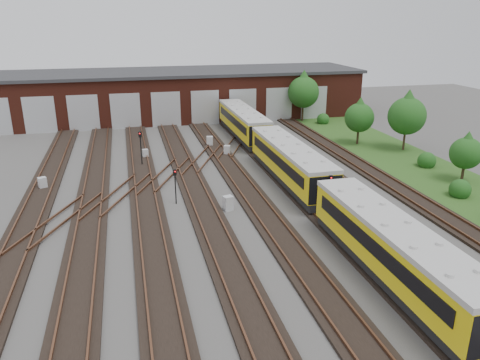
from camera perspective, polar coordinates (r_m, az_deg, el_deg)
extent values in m
plane|color=#44423F|center=(29.41, 1.41, -7.62)|extent=(120.00, 120.00, 0.00)
cube|color=black|center=(29.39, -26.39, -9.64)|extent=(2.40, 70.00, 0.18)
cube|color=brown|center=(29.15, -25.05, -9.30)|extent=(0.10, 70.00, 0.15)
cube|color=black|center=(28.70, -18.51, -9.24)|extent=(2.40, 70.00, 0.18)
cube|color=brown|center=(28.71, -19.99, -9.04)|extent=(0.10, 70.00, 0.15)
cube|color=brown|center=(28.55, -17.10, -8.85)|extent=(0.10, 70.00, 0.15)
cube|color=black|center=(28.55, -10.43, -8.64)|extent=(2.40, 70.00, 0.18)
cube|color=brown|center=(28.46, -11.90, -8.47)|extent=(0.10, 70.00, 0.15)
cube|color=brown|center=(28.51, -9.00, -8.22)|extent=(0.10, 70.00, 0.15)
cube|color=black|center=(28.96, -2.45, -7.89)|extent=(2.40, 70.00, 0.18)
cube|color=brown|center=(28.77, -3.86, -7.74)|extent=(0.10, 70.00, 0.15)
cube|color=brown|center=(29.02, -1.05, -7.45)|extent=(0.10, 70.00, 0.15)
cube|color=black|center=(29.91, 5.14, -7.02)|extent=(2.40, 70.00, 0.18)
cube|color=brown|center=(29.63, 3.82, -6.90)|extent=(0.10, 70.00, 0.15)
cube|color=brown|center=(30.06, 6.45, -6.58)|extent=(0.10, 70.00, 0.15)
cube|color=black|center=(31.34, 12.12, -6.12)|extent=(2.40, 70.00, 0.18)
cube|color=brown|center=(30.98, 10.94, -6.01)|extent=(0.10, 70.00, 0.15)
cube|color=brown|center=(31.58, 13.32, -5.69)|extent=(0.10, 70.00, 0.15)
cube|color=black|center=(33.20, 18.39, -5.23)|extent=(2.40, 70.00, 0.18)
cube|color=brown|center=(32.77, 17.35, -5.12)|extent=(0.10, 70.00, 0.15)
cube|color=brown|center=(33.50, 19.46, -4.81)|extent=(0.10, 70.00, 0.15)
cube|color=black|center=(35.41, 23.91, -4.39)|extent=(2.40, 70.00, 0.18)
cube|color=brown|center=(34.92, 23.01, -4.28)|extent=(0.10, 70.00, 0.15)
cube|color=brown|center=(35.78, 24.87, -4.00)|extent=(0.10, 70.00, 0.15)
cube|color=brown|center=(37.64, -14.53, -1.64)|extent=(5.40, 9.62, 0.15)
cube|color=brown|center=(41.50, -9.03, 0.72)|extent=(5.40, 9.62, 0.15)
cube|color=brown|center=(45.74, -4.50, 2.66)|extent=(5.40, 9.62, 0.15)
cube|color=brown|center=(34.27, -21.22, -4.49)|extent=(5.40, 9.62, 0.15)
cube|color=brown|center=(50.26, -0.75, 4.26)|extent=(5.40, 9.62, 0.15)
cube|color=#551F15|center=(66.46, -7.77, 10.22)|extent=(50.00, 12.00, 6.00)
cube|color=#2F2F31|center=(66.04, -7.90, 12.92)|extent=(51.00, 12.50, 0.40)
cube|color=#ABADB1|center=(61.12, -23.23, 7.29)|extent=(3.60, 0.12, 4.40)
cube|color=#ABADB1|center=(60.50, -18.54, 7.74)|extent=(3.60, 0.12, 4.40)
cube|color=#ABADB1|center=(60.29, -13.77, 8.15)|extent=(3.60, 0.12, 4.40)
cube|color=#ABADB1|center=(60.50, -8.99, 8.50)|extent=(3.60, 0.12, 4.40)
cube|color=#ABADB1|center=(61.11, -4.27, 8.79)|extent=(3.60, 0.12, 4.40)
cube|color=#ABADB1|center=(62.12, 0.34, 9.01)|extent=(3.60, 0.12, 4.40)
cube|color=#ABADB1|center=(63.51, 4.77, 9.18)|extent=(3.60, 0.12, 4.40)
cube|color=#ABADB1|center=(65.26, 9.00, 9.28)|extent=(3.60, 0.12, 4.40)
cube|color=#284A18|center=(45.78, 21.50, 1.05)|extent=(8.00, 55.00, 0.05)
cube|color=black|center=(26.41, 17.94, -10.47)|extent=(2.25, 14.46, 0.58)
cube|color=yellow|center=(25.79, 18.24, -7.86)|extent=(2.54, 14.46, 2.12)
cube|color=#B9B8B4|center=(25.28, 18.53, -5.42)|extent=(2.63, 14.46, 0.29)
cube|color=black|center=(25.07, 15.81, -7.80)|extent=(0.09, 12.72, 0.82)
cube|color=black|center=(26.35, 20.67, -6.97)|extent=(0.09, 12.72, 0.82)
cube|color=black|center=(39.59, 6.05, 0.50)|extent=(2.25, 14.46, 0.58)
cube|color=yellow|center=(39.18, 6.12, 2.37)|extent=(2.54, 14.46, 2.12)
cube|color=#B9B8B4|center=(38.85, 6.18, 4.06)|extent=(2.63, 14.46, 0.29)
cube|color=black|center=(38.71, 4.36, 2.58)|extent=(0.09, 12.72, 0.82)
cube|color=black|center=(39.55, 7.87, 2.82)|extent=(0.09, 12.72, 0.82)
cube|color=black|center=(54.31, 0.37, 5.80)|extent=(2.25, 14.46, 0.58)
cube|color=yellow|center=(54.01, 0.37, 7.19)|extent=(2.54, 14.46, 2.12)
cube|color=#B9B8B4|center=(53.77, 0.38, 8.45)|extent=(2.63, 14.46, 0.29)
cube|color=black|center=(53.67, -0.95, 7.37)|extent=(0.09, 12.72, 0.82)
cube|color=black|center=(54.28, 1.69, 7.50)|extent=(0.09, 12.72, 0.82)
cylinder|color=black|center=(44.60, -11.95, 3.38)|extent=(0.11, 0.11, 2.79)
cube|color=black|center=(44.18, -12.10, 5.46)|extent=(0.29, 0.20, 0.54)
sphere|color=red|center=(44.05, -12.10, 5.56)|extent=(0.13, 0.13, 0.13)
cylinder|color=black|center=(35.16, -7.86, -1.17)|extent=(0.09, 0.09, 2.25)
cube|color=black|center=(34.72, -7.96, 0.92)|extent=(0.25, 0.18, 0.45)
sphere|color=red|center=(34.60, -7.95, 1.01)|extent=(0.11, 0.11, 0.11)
cylinder|color=black|center=(46.77, 2.46, 4.11)|extent=(0.09, 0.09, 2.13)
cube|color=black|center=(46.45, 2.49, 5.65)|extent=(0.23, 0.15, 0.45)
sphere|color=red|center=(46.34, 2.52, 5.73)|extent=(0.11, 0.11, 0.11)
cylinder|color=black|center=(33.05, 10.87, -2.37)|extent=(0.09, 0.09, 2.60)
cube|color=black|center=(32.52, 11.04, 0.14)|extent=(0.26, 0.20, 0.47)
sphere|color=red|center=(32.41, 11.12, 0.25)|extent=(0.11, 0.11, 0.11)
cube|color=#B7B9BC|center=(41.20, -22.93, -0.38)|extent=(0.76, 0.71, 1.02)
cube|color=#B7B9BC|center=(47.35, -11.47, 3.16)|extent=(0.62, 0.55, 0.90)
cube|color=#B7B9BC|center=(33.85, -1.48, -2.86)|extent=(0.79, 0.71, 1.10)
cube|color=#B7B9BC|center=(50.70, -3.71, 4.70)|extent=(0.76, 0.67, 1.12)
cube|color=#B7B9BC|center=(47.36, -1.59, 3.62)|extent=(0.76, 0.71, 1.02)
cylinder|color=#352518|center=(63.77, 7.63, 8.07)|extent=(0.25, 0.25, 2.11)
sphere|color=#1B4D16|center=(63.29, 7.74, 10.56)|extent=(4.10, 4.10, 4.10)
cone|color=#1B4D16|center=(63.08, 7.80, 11.87)|extent=(3.51, 3.51, 2.93)
cylinder|color=#352518|center=(53.08, 14.15, 5.10)|extent=(0.24, 0.24, 1.62)
sphere|color=#1B4D16|center=(52.61, 14.34, 7.37)|extent=(3.14, 3.14, 3.14)
cone|color=#1B4D16|center=(52.40, 14.44, 8.57)|extent=(2.69, 2.69, 2.25)
cylinder|color=#352518|center=(52.02, 19.36, 4.51)|extent=(0.22, 0.22, 1.98)
sphere|color=#1B4D16|center=(51.45, 19.68, 7.36)|extent=(3.86, 3.86, 3.86)
cone|color=#1B4D16|center=(51.21, 19.86, 8.86)|extent=(3.31, 3.31, 2.76)
cylinder|color=#352518|center=(43.95, 25.50, 0.68)|extent=(0.23, 0.23, 1.37)
sphere|color=#1B4D16|center=(43.46, 25.84, 2.96)|extent=(2.67, 2.67, 2.67)
cone|color=#1B4D16|center=(43.23, 26.02, 4.17)|extent=(2.29, 2.29, 1.90)
sphere|color=#1B4D16|center=(40.13, 25.29, -0.74)|extent=(1.66, 1.66, 1.66)
sphere|color=#1B4D16|center=(46.89, 21.84, 2.47)|extent=(1.67, 1.67, 1.67)
sphere|color=#1B4D16|center=(62.60, 10.11, 7.50)|extent=(1.62, 1.62, 1.62)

